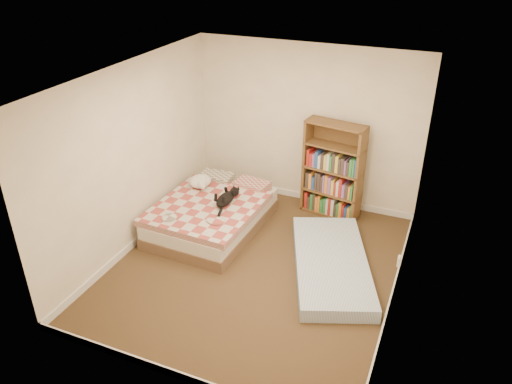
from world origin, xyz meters
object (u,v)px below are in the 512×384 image
at_px(bed, 213,213).
at_px(white_dog, 200,181).
at_px(black_cat, 227,198).
at_px(bookshelf, 332,181).
at_px(floor_mattress, 331,264).

bearing_deg(bed, white_dog, 141.80).
bearing_deg(bed, black_cat, 6.14).
xyz_separation_m(bookshelf, white_dog, (-1.83, -0.76, -0.01)).
height_order(bed, bookshelf, bookshelf).
height_order(floor_mattress, black_cat, black_cat).
relative_size(floor_mattress, black_cat, 2.73).
xyz_separation_m(bed, bookshelf, (1.48, 1.07, 0.32)).
bearing_deg(bookshelf, floor_mattress, -64.47).
height_order(bed, black_cat, black_cat).
bearing_deg(white_dog, black_cat, -22.16).
bearing_deg(black_cat, floor_mattress, -3.31).
bearing_deg(black_cat, white_dog, 162.31).
bearing_deg(floor_mattress, bed, 148.40).
height_order(floor_mattress, white_dog, white_dog).
xyz_separation_m(floor_mattress, white_dog, (-2.23, 0.65, 0.45)).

